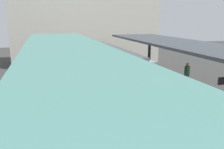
# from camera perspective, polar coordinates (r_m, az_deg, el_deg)

# --- Properties ---
(ground_plane) EXTENTS (80.00, 80.00, 0.00)m
(ground_plane) POSITION_cam_1_polar(r_m,az_deg,el_deg) (12.91, 7.94, -12.24)
(ground_plane) COLOR #383835
(platform_left) EXTENTS (4.40, 28.00, 1.00)m
(platform_left) POSITION_cam_1_polar(r_m,az_deg,el_deg) (11.76, -9.53, -12.26)
(platform_left) COLOR gray
(platform_left) RESTS_ON ground_plane
(platform_right) EXTENTS (4.40, 28.00, 1.00)m
(platform_right) POSITION_cam_1_polar(r_m,az_deg,el_deg) (14.60, 21.87, -7.87)
(platform_right) COLOR gray
(platform_right) RESTS_ON ground_plane
(track_ballast) EXTENTS (3.20, 28.00, 0.20)m
(track_ballast) POSITION_cam_1_polar(r_m,az_deg,el_deg) (12.86, 7.96, -11.83)
(track_ballast) COLOR #4C4742
(track_ballast) RESTS_ON ground_plane
(rail_near_side) EXTENTS (0.08, 28.00, 0.14)m
(rail_near_side) POSITION_cam_1_polar(r_m,az_deg,el_deg) (12.53, 4.92, -11.60)
(rail_near_side) COLOR slate
(rail_near_side) RESTS_ON track_ballast
(rail_far_side) EXTENTS (0.08, 28.00, 0.14)m
(rail_far_side) POSITION_cam_1_polar(r_m,az_deg,el_deg) (13.09, 10.91, -10.68)
(rail_far_side) COLOR slate
(rail_far_side) RESTS_ON track_ballast
(commuter_train) EXTENTS (2.78, 11.93, 3.10)m
(commuter_train) POSITION_cam_1_polar(r_m,az_deg,el_deg) (19.12, -1.15, 1.85)
(commuter_train) COLOR #ADADB2
(commuter_train) RESTS_ON track_ballast
(canopy_left) EXTENTS (4.18, 21.00, 3.23)m
(canopy_left) POSITION_cam_1_polar(r_m,az_deg,el_deg) (12.10, -11.02, 6.29)
(canopy_left) COLOR #333335
(canopy_left) RESTS_ON platform_left
(canopy_right) EXTENTS (4.18, 21.00, 3.04)m
(canopy_right) POSITION_cam_1_polar(r_m,az_deg,el_deg) (14.89, 19.71, 6.35)
(canopy_right) COLOR #333335
(canopy_right) RESTS_ON platform_right
(platform_bench) EXTENTS (1.40, 0.41, 0.86)m
(platform_bench) POSITION_cam_1_polar(r_m,az_deg,el_deg) (13.99, 20.49, -4.49)
(platform_bench) COLOR black
(platform_bench) RESTS_ON platform_right
(passenger_mid_platform) EXTENTS (0.36, 0.36, 1.70)m
(passenger_mid_platform) POSITION_cam_1_polar(r_m,az_deg,el_deg) (16.56, 17.77, -0.07)
(passenger_mid_platform) COLOR #7A337A
(passenger_mid_platform) RESTS_ON platform_right
(station_building_backdrop) EXTENTS (18.00, 6.00, 11.00)m
(station_building_backdrop) POSITION_cam_1_polar(r_m,az_deg,el_deg) (31.04, -6.42, 13.22)
(station_building_backdrop) COLOR beige
(station_building_backdrop) RESTS_ON ground_plane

